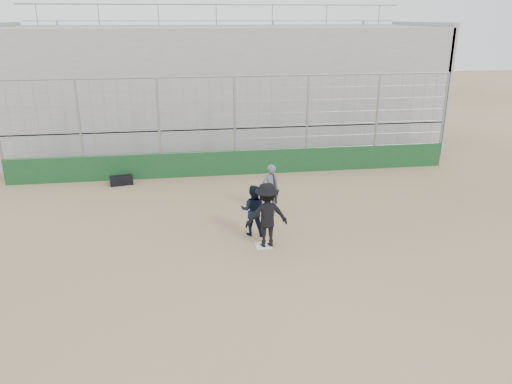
{
  "coord_description": "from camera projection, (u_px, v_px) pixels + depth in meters",
  "views": [
    {
      "loc": [
        -2.18,
        -12.73,
        6.17
      ],
      "look_at": [
        0.0,
        1.4,
        1.15
      ],
      "focal_mm": 35.0,
      "sensor_mm": 36.0,
      "label": 1
    }
  ],
  "objects": [
    {
      "name": "ground",
      "position": [
        263.0,
        246.0,
        14.23
      ],
      "size": [
        90.0,
        90.0,
        0.0
      ],
      "primitive_type": "plane",
      "color": "brown",
      "rests_on": "ground"
    },
    {
      "name": "umpire",
      "position": [
        270.0,
        191.0,
        16.4
      ],
      "size": [
        0.7,
        0.56,
        1.51
      ],
      "primitive_type": "imported",
      "rotation": [
        0.0,
        0.0,
        3.44
      ],
      "color": "#4F5864",
      "rests_on": "ground"
    },
    {
      "name": "backstop",
      "position": [
        235.0,
        152.0,
        20.44
      ],
      "size": [
        18.1,
        0.25,
        4.04
      ],
      "color": "#12391A",
      "rests_on": "ground"
    },
    {
      "name": "equipment_bag",
      "position": [
        121.0,
        180.0,
        19.38
      ],
      "size": [
        0.91,
        0.52,
        0.4
      ],
      "color": "black",
      "rests_on": "ground"
    },
    {
      "name": "catcher_crouched",
      "position": [
        253.0,
        218.0,
        14.78
      ],
      "size": [
        0.93,
        0.84,
        1.07
      ],
      "color": "black",
      "rests_on": "ground"
    },
    {
      "name": "batter_at_plate",
      "position": [
        267.0,
        215.0,
        13.94
      ],
      "size": [
        1.26,
        0.83,
        2.02
      ],
      "color": "black",
      "rests_on": "ground"
    },
    {
      "name": "bleachers",
      "position": [
        223.0,
        87.0,
        24.4
      ],
      "size": [
        20.25,
        6.7,
        6.98
      ],
      "color": "gray",
      "rests_on": "ground"
    },
    {
      "name": "home_plate",
      "position": [
        263.0,
        246.0,
        14.23
      ],
      "size": [
        0.44,
        0.44,
        0.02
      ],
      "primitive_type": "cube",
      "color": "white",
      "rests_on": "ground"
    }
  ]
}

